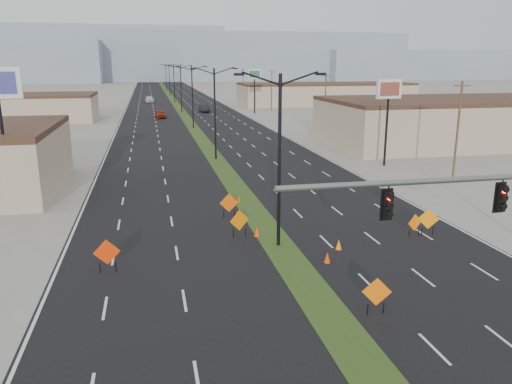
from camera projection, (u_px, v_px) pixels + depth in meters
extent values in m
plane|color=gray|center=(360.00, 359.00, 18.34)|extent=(600.00, 600.00, 0.00)
cube|color=black|center=(181.00, 111.00, 112.98)|extent=(25.00, 400.00, 0.02)
cube|color=#294719|center=(181.00, 111.00, 112.98)|extent=(2.00, 400.00, 0.04)
cube|color=tan|center=(11.00, 109.00, 91.73)|extent=(30.00, 14.00, 4.50)
cube|color=tan|center=(461.00, 122.00, 67.12)|extent=(36.00, 18.00, 5.50)
cube|color=tan|center=(325.00, 95.00, 129.51)|extent=(44.00, 16.00, 5.00)
cube|color=#8496A3|center=(224.00, 57.00, 306.84)|extent=(220.00, 50.00, 28.00)
cube|color=#8496A3|center=(437.00, 65.00, 326.99)|extent=(160.00, 50.00, 18.00)
cube|color=#8496A3|center=(108.00, 54.00, 311.09)|extent=(140.00, 50.00, 32.00)
cylinder|color=slate|center=(471.00, 179.00, 19.75)|extent=(16.00, 0.24, 0.24)
cube|color=black|center=(387.00, 205.00, 19.26)|extent=(0.50, 0.28, 1.30)
sphere|color=#FF0C05|center=(390.00, 198.00, 19.02)|extent=(0.22, 0.22, 0.22)
cube|color=black|center=(501.00, 198.00, 20.27)|extent=(0.50, 0.28, 1.30)
sphere|color=#FF0C05|center=(505.00, 191.00, 20.03)|extent=(0.22, 0.22, 0.22)
cylinder|color=black|center=(279.00, 163.00, 28.43)|extent=(0.20, 0.20, 10.00)
cube|color=black|center=(239.00, 74.00, 26.72)|extent=(0.55, 0.24, 0.14)
cube|color=black|center=(320.00, 74.00, 27.66)|extent=(0.55, 0.24, 0.14)
cylinder|color=black|center=(215.00, 115.00, 54.93)|extent=(0.20, 0.20, 10.00)
cube|color=black|center=(193.00, 69.00, 53.22)|extent=(0.55, 0.24, 0.14)
cube|color=black|center=(235.00, 68.00, 54.16)|extent=(0.55, 0.24, 0.14)
cylinder|color=black|center=(193.00, 98.00, 81.43)|extent=(0.20, 0.20, 10.00)
cube|color=black|center=(177.00, 67.00, 79.72)|extent=(0.55, 0.24, 0.14)
cube|color=black|center=(206.00, 67.00, 80.66)|extent=(0.55, 0.24, 0.14)
cylinder|color=black|center=(181.00, 89.00, 107.93)|extent=(0.20, 0.20, 10.00)
cube|color=black|center=(169.00, 66.00, 106.22)|extent=(0.55, 0.24, 0.14)
cube|color=black|center=(191.00, 66.00, 107.16)|extent=(0.55, 0.24, 0.14)
cylinder|color=black|center=(174.00, 84.00, 134.43)|extent=(0.20, 0.20, 10.00)
cube|color=black|center=(165.00, 65.00, 132.72)|extent=(0.55, 0.24, 0.14)
cube|color=black|center=(182.00, 65.00, 133.66)|extent=(0.55, 0.24, 0.14)
cylinder|color=black|center=(170.00, 80.00, 160.93)|extent=(0.20, 0.20, 10.00)
cube|color=black|center=(162.00, 65.00, 159.22)|extent=(0.55, 0.24, 0.14)
cube|color=black|center=(176.00, 65.00, 160.16)|extent=(0.55, 0.24, 0.14)
cylinder|color=black|center=(166.00, 78.00, 187.43)|extent=(0.20, 0.20, 10.00)
cube|color=black|center=(159.00, 64.00, 185.72)|extent=(0.55, 0.24, 0.14)
cube|color=black|center=(172.00, 64.00, 186.66)|extent=(0.55, 0.24, 0.14)
cylinder|color=#4C3823|center=(457.00, 132.00, 44.92)|extent=(0.20, 0.20, 9.00)
cube|color=#4C3823|center=(462.00, 86.00, 43.88)|extent=(1.60, 0.10, 0.10)
cylinder|color=#4C3823|center=(325.00, 103.00, 78.04)|extent=(0.20, 0.20, 9.00)
cube|color=#4C3823|center=(326.00, 76.00, 77.01)|extent=(1.60, 0.10, 0.10)
cylinder|color=#4C3823|center=(272.00, 91.00, 111.16)|extent=(0.20, 0.20, 9.00)
cube|color=#4C3823|center=(272.00, 72.00, 110.13)|extent=(1.60, 0.10, 0.10)
cylinder|color=#4C3823|center=(243.00, 84.00, 144.29)|extent=(0.20, 0.20, 9.00)
cube|color=#4C3823|center=(243.00, 70.00, 143.26)|extent=(1.60, 0.10, 0.10)
imported|color=maroon|center=(160.00, 114.00, 97.75)|extent=(2.20, 4.81, 1.60)
imported|color=black|center=(204.00, 108.00, 109.80)|extent=(1.99, 5.07, 1.64)
imported|color=silver|center=(150.00, 100.00, 136.02)|extent=(2.50, 5.66, 1.62)
cube|color=red|center=(107.00, 252.00, 25.59)|extent=(1.35, 0.21, 1.36)
cylinder|color=black|center=(100.00, 268.00, 25.72)|extent=(0.05, 0.05, 0.57)
cylinder|color=black|center=(116.00, 267.00, 25.88)|extent=(0.05, 0.05, 0.57)
cube|color=#D76604|center=(239.00, 220.00, 30.85)|extent=(1.25, 0.50, 1.32)
cylinder|color=black|center=(233.00, 233.00, 30.98)|extent=(0.05, 0.05, 0.55)
cylinder|color=black|center=(246.00, 232.00, 31.14)|extent=(0.05, 0.05, 0.55)
cube|color=#D64D04|center=(229.00, 203.00, 34.74)|extent=(1.31, 0.07, 1.31)
cylinder|color=black|center=(224.00, 214.00, 34.87)|extent=(0.05, 0.05, 0.55)
cylinder|color=black|center=(234.00, 214.00, 35.02)|extent=(0.05, 0.05, 0.55)
cube|color=#EE6305|center=(377.00, 292.00, 21.31)|extent=(1.25, 0.33, 1.28)
cylinder|color=black|center=(368.00, 310.00, 21.44)|extent=(0.05, 0.05, 0.53)
cylinder|color=black|center=(384.00, 308.00, 21.59)|extent=(0.05, 0.05, 0.53)
cube|color=orange|center=(428.00, 219.00, 31.16)|extent=(1.25, 0.48, 1.31)
cylinder|color=black|center=(422.00, 232.00, 31.29)|extent=(0.05, 0.05, 0.55)
cylinder|color=black|center=(433.00, 231.00, 31.44)|extent=(0.05, 0.05, 0.55)
cube|color=orange|center=(415.00, 223.00, 31.05)|extent=(1.05, 0.35, 1.08)
cylinder|color=black|center=(409.00, 233.00, 31.16)|extent=(0.05, 0.05, 0.45)
cylinder|color=black|center=(419.00, 233.00, 31.28)|extent=(0.05, 0.05, 0.45)
cone|color=#DB4204|center=(327.00, 258.00, 27.05)|extent=(0.45, 0.45, 0.60)
cone|color=#FF3805|center=(257.00, 232.00, 31.13)|extent=(0.47, 0.47, 0.65)
cone|color=orange|center=(339.00, 245.00, 28.98)|extent=(0.47, 0.47, 0.61)
cone|color=#FF5D05|center=(239.00, 199.00, 38.68)|extent=(0.36, 0.36, 0.56)
cylinder|color=black|center=(5.00, 151.00, 36.64)|extent=(0.24, 0.24, 8.50)
cylinder|color=black|center=(386.00, 131.00, 51.87)|extent=(0.24, 0.24, 7.38)
cube|color=white|center=(389.00, 89.00, 50.80)|extent=(2.93, 0.88, 1.94)
cube|color=brown|center=(390.00, 89.00, 50.61)|extent=(2.30, 0.48, 1.36)
cylinder|color=black|center=(254.00, 96.00, 105.62)|extent=(0.24, 0.24, 7.62)
cube|color=white|center=(254.00, 74.00, 104.51)|extent=(3.01, 0.98, 2.01)
cube|color=#2E7542|center=(255.00, 74.00, 104.32)|extent=(2.36, 0.56, 1.40)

